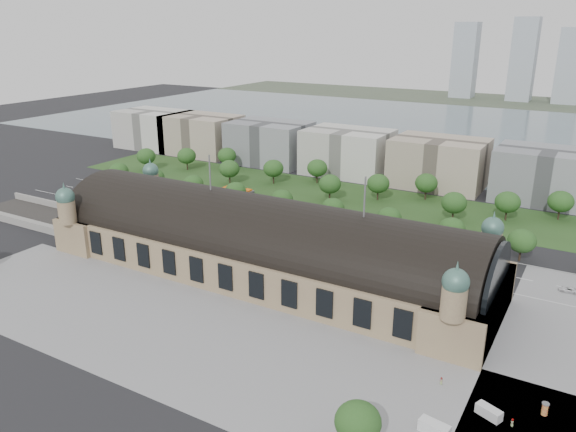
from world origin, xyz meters
The scene contains 62 objects.
ground centered at (0.00, 0.00, 0.00)m, with size 900.00×900.00×0.00m, color black.
station centered at (0.00, 0.00, 10.28)m, with size 150.00×48.40×44.30m.
track_cutting centered at (-110.00, -2.21, 0.70)m, with size 70.00×24.00×3.10m.
plaza_south centered at (10.00, -44.00, 0.00)m, with size 190.00×48.00×0.12m, color gray.
road_slab centered at (-20.00, 38.00, 0.00)m, with size 260.00×26.00×0.10m, color black.
grass_belt centered at (-15.00, 93.00, 0.00)m, with size 300.00×45.00×0.10m, color #28461C.
petrol_station centered at (-53.91, 65.28, 2.95)m, with size 14.00×13.00×5.05m.
lake centered at (0.00, 298.00, 0.00)m, with size 700.00×320.00×0.08m, color slate.
far_shore centered at (0.00, 498.00, 0.00)m, with size 700.00×120.00×0.14m, color #44513D.
far_tower_left centered at (-60.00, 508.00, 40.00)m, with size 24.00×24.00×80.00m, color #9EA8B2.
far_tower_mid centered at (0.00, 508.00, 42.50)m, with size 24.00×24.00×85.00m, color #9EA8B2.
far_tower_right centered at (45.00, 508.00, 37.50)m, with size 24.00×24.00×75.00m, color #9EA8B2.
office_0 centered at (-170.00, 133.00, 12.00)m, with size 45.00×32.00×24.00m, color beige.
office_1 centered at (-130.00, 133.00, 12.00)m, with size 45.00×32.00×24.00m, color tan.
office_2 centered at (-80.00, 133.00, 12.00)m, with size 45.00×32.00×24.00m, color gray.
office_3 centered at (-30.00, 133.00, 12.00)m, with size 45.00×32.00×24.00m, color beige.
office_4 centered at (20.00, 133.00, 12.00)m, with size 45.00×32.00×24.00m, color tan.
office_5 centered at (70.00, 133.00, 12.00)m, with size 45.00×32.00×24.00m, color gray.
tree_row_0 centered at (-120.00, 53.00, 7.43)m, with size 9.60×9.60×11.52m.
tree_row_1 centered at (-96.00, 53.00, 7.43)m, with size 9.60×9.60×11.52m.
tree_row_2 centered at (-72.00, 53.00, 7.43)m, with size 9.60×9.60×11.52m.
tree_row_3 centered at (-48.00, 53.00, 7.43)m, with size 9.60×9.60×11.52m.
tree_row_4 centered at (-24.00, 53.00, 7.43)m, with size 9.60×9.60×11.52m.
tree_row_5 centered at (0.00, 53.00, 7.43)m, with size 9.60×9.60×11.52m.
tree_row_6 centered at (24.00, 53.00, 7.43)m, with size 9.60×9.60×11.52m.
tree_row_7 centered at (48.00, 53.00, 7.43)m, with size 9.60×9.60×11.52m.
tree_row_8 centered at (72.00, 53.00, 7.43)m, with size 9.60×9.60×11.52m.
tree_belt_0 centered at (-130.00, 83.00, 8.05)m, with size 10.40×10.40×12.48m.
tree_belt_1 centered at (-111.00, 95.00, 8.05)m, with size 10.40×10.40×12.48m.
tree_belt_2 centered at (-92.00, 107.00, 8.05)m, with size 10.40×10.40×12.48m.
tree_belt_3 centered at (-73.00, 83.00, 8.05)m, with size 10.40×10.40×12.48m.
tree_belt_4 centered at (-54.00, 95.00, 8.05)m, with size 10.40×10.40×12.48m.
tree_belt_5 centered at (-35.00, 107.00, 8.05)m, with size 10.40×10.40×12.48m.
tree_belt_6 centered at (-16.00, 83.00, 8.05)m, with size 10.40×10.40×12.48m.
tree_belt_7 centered at (3.00, 95.00, 8.05)m, with size 10.40×10.40×12.48m.
tree_belt_8 centered at (22.00, 107.00, 8.05)m, with size 10.40×10.40×12.48m.
tree_belt_9 centered at (41.00, 83.00, 8.05)m, with size 10.40×10.40×12.48m.
tree_belt_10 centered at (60.00, 95.00, 8.05)m, with size 10.40×10.40×12.48m.
tree_belt_11 centered at (79.00, 107.00, 8.05)m, with size 10.40×10.40×12.48m.
tree_plaza_s centered at (60.00, -60.00, 6.80)m, with size 9.00×9.00×10.64m.
traffic_car_0 centered at (-103.84, 28.33, 0.72)m, with size 1.71×4.25×1.45m, color #BCBCBE.
traffic_car_1 centered at (-92.31, 37.94, 0.71)m, with size 1.49×4.28×1.41m, color gray.
traffic_car_2 centered at (-66.67, 35.48, 0.64)m, with size 2.12×4.60×1.28m, color black.
traffic_car_3 centered at (-17.22, 47.45, 0.72)m, with size 2.03×4.99×1.45m, color maroon.
traffic_car_4 centered at (14.77, 37.03, 0.73)m, with size 1.73×4.31×1.47m, color #1E1845.
traffic_car_6 centered at (89.10, 35.10, 0.81)m, with size 2.69×5.83×1.62m, color white.
parked_car_0 centered at (-80.00, 24.88, 0.69)m, with size 1.45×4.16×1.37m, color black.
parked_car_1 centered at (-53.83, 25.00, 0.70)m, with size 2.33×5.05×1.40m, color maroon.
parked_car_2 centered at (-62.87, 21.78, 0.69)m, with size 1.94×4.76×1.38m, color #192346.
parked_car_3 centered at (-39.57, 21.00, 0.74)m, with size 1.74×4.32×1.47m, color #5A5E62.
parked_car_4 centered at (-25.19, 21.00, 0.79)m, with size 1.67×4.78×1.57m, color silver.
parked_car_5 centered at (-31.50, 21.00, 0.68)m, with size 2.27×4.93×1.37m, color #9A9EA3.
parked_car_6 centered at (-21.48, 25.00, 0.68)m, with size 1.91×4.69×1.36m, color black.
bus_west centered at (-22.21, 32.00, 1.69)m, with size 2.83×12.11×3.37m, color #CE4C21.
bus_mid centered at (-8.26, 27.00, 1.60)m, with size 2.68×11.46×3.19m, color silver.
bus_east centered at (14.97, 31.62, 1.72)m, with size 2.88×12.32×3.43m, color beige.
van_east centered at (79.65, -36.89, 1.13)m, with size 5.85×4.11×2.35m.
van_south centered at (71.21, -47.77, 1.29)m, with size 6.54×3.51×2.69m.
advertising_column centered at (89.92, -30.47, 1.53)m, with size 1.55×1.55×2.95m.
pedestrian_0 centered at (68.20, -30.83, 0.92)m, with size 0.90×0.51×1.84m, color gray.
pedestrian_4 centered at (54.77, -49.32, 0.88)m, with size 1.13×0.49×1.75m, color gray.
pedestrian_5 centered at (84.68, -37.59, 0.94)m, with size 0.92×0.53×1.88m, color gray.
Camera 1 is at (92.56, -142.34, 78.01)m, focal length 35.00 mm.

